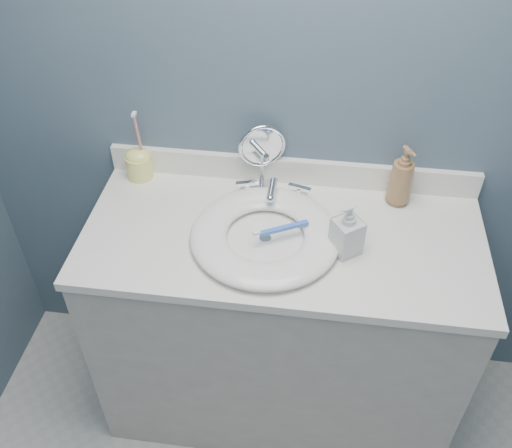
% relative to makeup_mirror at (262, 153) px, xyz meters
% --- Properties ---
extents(back_wall, '(2.20, 0.02, 2.40)m').
position_rel_makeup_mirror_xyz_m(back_wall, '(0.09, 0.04, 0.20)').
color(back_wall, slate).
rests_on(back_wall, ground).
extents(vanity_cabinet, '(1.20, 0.55, 0.85)m').
position_rel_makeup_mirror_xyz_m(vanity_cabinet, '(0.09, -0.24, -0.58)').
color(vanity_cabinet, beige).
rests_on(vanity_cabinet, ground).
extents(countertop, '(1.22, 0.57, 0.03)m').
position_rel_makeup_mirror_xyz_m(countertop, '(0.09, -0.24, -0.14)').
color(countertop, white).
rests_on(countertop, vanity_cabinet).
extents(backsplash, '(1.22, 0.02, 0.09)m').
position_rel_makeup_mirror_xyz_m(backsplash, '(0.09, 0.02, -0.08)').
color(backsplash, white).
rests_on(backsplash, countertop).
extents(basin, '(0.45, 0.45, 0.04)m').
position_rel_makeup_mirror_xyz_m(basin, '(0.04, -0.27, -0.11)').
color(basin, white).
rests_on(basin, countertop).
extents(drain, '(0.04, 0.04, 0.01)m').
position_rel_makeup_mirror_xyz_m(drain, '(0.04, -0.27, -0.12)').
color(drain, silver).
rests_on(drain, countertop).
extents(faucet, '(0.25, 0.13, 0.07)m').
position_rel_makeup_mirror_xyz_m(faucet, '(0.04, -0.07, -0.10)').
color(faucet, silver).
rests_on(faucet, countertop).
extents(makeup_mirror, '(0.15, 0.09, 0.23)m').
position_rel_makeup_mirror_xyz_m(makeup_mirror, '(0.00, 0.00, 0.00)').
color(makeup_mirror, silver).
rests_on(makeup_mirror, countertop).
extents(soap_bottle_amber, '(0.11, 0.11, 0.21)m').
position_rel_makeup_mirror_xyz_m(soap_bottle_amber, '(0.44, -0.03, -0.02)').
color(soap_bottle_amber, olive).
rests_on(soap_bottle_amber, countertop).
extents(soap_bottle_clear, '(0.11, 0.11, 0.17)m').
position_rel_makeup_mirror_xyz_m(soap_bottle_clear, '(0.28, -0.28, -0.04)').
color(soap_bottle_clear, silver).
rests_on(soap_bottle_clear, countertop).
extents(toothbrush_holder, '(0.09, 0.09, 0.25)m').
position_rel_makeup_mirror_xyz_m(toothbrush_holder, '(-0.41, -0.02, -0.07)').
color(toothbrush_holder, '#FAF67D').
rests_on(toothbrush_holder, countertop).
extents(toothbrush_lying, '(0.16, 0.09, 0.02)m').
position_rel_makeup_mirror_xyz_m(toothbrush_lying, '(0.09, -0.26, -0.08)').
color(toothbrush_lying, '#3E6DDC').
rests_on(toothbrush_lying, basin).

